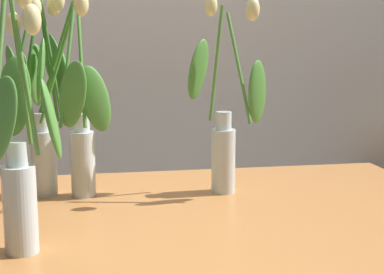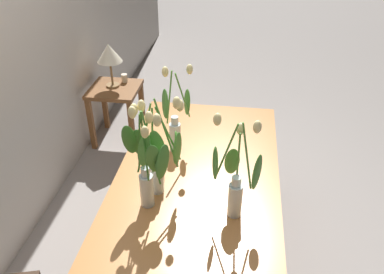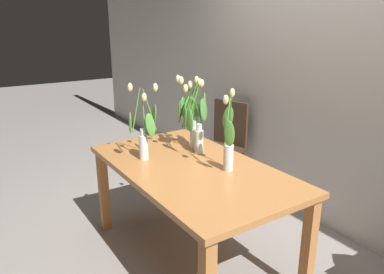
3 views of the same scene
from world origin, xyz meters
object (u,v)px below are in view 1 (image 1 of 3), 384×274
Objects in this scene: dining_table at (159,247)px; tulip_vase_3 at (20,156)px; tulip_vase_1 at (225,129)px; tulip_vase_2 at (41,112)px; tulip_vase_0 at (71,115)px.

dining_table is 2.86× the size of tulip_vase_3.
tulip_vase_1 is 0.51m from tulip_vase_2.
dining_table is at bearing -37.54° from tulip_vase_0.
tulip_vase_0 is 1.02× the size of tulip_vase_2.
tulip_vase_2 is (-0.50, 0.05, 0.05)m from tulip_vase_1.
dining_table is 2.76× the size of tulip_vase_2.
tulip_vase_3 is (-0.09, -0.37, -0.03)m from tulip_vase_0.
tulip_vase_2 is 0.42m from tulip_vase_3.
tulip_vase_0 is at bearing 142.46° from dining_table.
tulip_vase_2 is 1.04× the size of tulip_vase_3.
dining_table is 0.49m from tulip_vase_2.
tulip_vase_2 reaches higher than dining_table.
tulip_vase_2 is at bearing 173.95° from tulip_vase_1.
tulip_vase_0 reaches higher than tulip_vase_2.
tulip_vase_0 reaches higher than dining_table.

